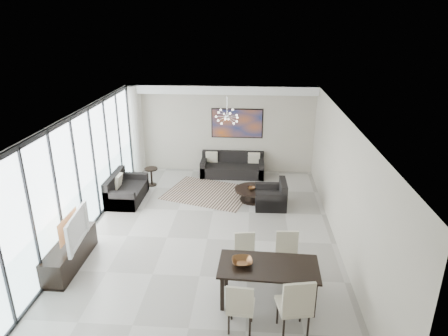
# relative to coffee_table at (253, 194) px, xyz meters

# --- Properties ---
(room_shell) EXTENTS (6.00, 9.00, 2.90)m
(room_shell) POSITION_rel_coffee_table_xyz_m (-0.59, -2.19, 1.25)
(room_shell) COLOR #A8A39B
(room_shell) RESTS_ON ground
(window_wall) EXTENTS (0.37, 8.95, 2.90)m
(window_wall) POSITION_rel_coffee_table_xyz_m (-3.91, -2.19, 1.27)
(window_wall) COLOR silver
(window_wall) RESTS_ON floor
(soffit) EXTENTS (5.98, 0.40, 0.26)m
(soffit) POSITION_rel_coffee_table_xyz_m (-1.05, 2.11, 2.57)
(soffit) COLOR white
(soffit) RESTS_ON room_shell
(painting) EXTENTS (1.68, 0.04, 0.98)m
(painting) POSITION_rel_coffee_table_xyz_m (-0.55, 2.28, 1.45)
(painting) COLOR #B85419
(painting) RESTS_ON room_shell
(chandelier) EXTENTS (0.66, 0.66, 0.71)m
(chandelier) POSITION_rel_coffee_table_xyz_m (-0.75, 0.31, 2.15)
(chandelier) COLOR silver
(chandelier) RESTS_ON room_shell
(rug) EXTENTS (2.83, 2.47, 0.01)m
(rug) POSITION_rel_coffee_table_xyz_m (-1.30, 0.41, -0.20)
(rug) COLOR black
(rug) RESTS_ON floor
(coffee_table) EXTENTS (1.02, 1.02, 0.36)m
(coffee_table) POSITION_rel_coffee_table_xyz_m (0.00, 0.00, 0.00)
(coffee_table) COLOR black
(coffee_table) RESTS_ON floor
(bowl_coffee) EXTENTS (0.23, 0.23, 0.07)m
(bowl_coffee) POSITION_rel_coffee_table_xyz_m (-0.04, -0.04, 0.19)
(bowl_coffee) COLOR brown
(bowl_coffee) RESTS_ON coffee_table
(sofa_main) EXTENTS (2.04, 0.83, 0.74)m
(sofa_main) POSITION_rel_coffee_table_xyz_m (-0.67, 1.88, 0.05)
(sofa_main) COLOR black
(sofa_main) RESTS_ON floor
(loveseat) EXTENTS (0.86, 1.53, 0.77)m
(loveseat) POSITION_rel_coffee_table_xyz_m (-3.60, -0.22, 0.06)
(loveseat) COLOR black
(loveseat) RESTS_ON floor
(armchair) EXTENTS (0.85, 0.89, 0.74)m
(armchair) POSITION_rel_coffee_table_xyz_m (0.52, -0.33, 0.05)
(armchair) COLOR black
(armchair) RESTS_ON floor
(side_table) EXTENTS (0.41, 0.41, 0.56)m
(side_table) POSITION_rel_coffee_table_xyz_m (-3.12, 0.88, 0.17)
(side_table) COLOR black
(side_table) RESTS_ON floor
(tv_console) EXTENTS (0.50, 1.78, 0.56)m
(tv_console) POSITION_rel_coffee_table_xyz_m (-3.81, -3.41, 0.08)
(tv_console) COLOR black
(tv_console) RESTS_ON floor
(television) EXTENTS (0.26, 1.20, 0.69)m
(television) POSITION_rel_coffee_table_xyz_m (-3.65, -3.47, 0.70)
(television) COLOR gray
(television) RESTS_ON tv_console
(dining_table) EXTENTS (1.82, 0.96, 0.75)m
(dining_table) POSITION_rel_coffee_table_xyz_m (0.29, -4.24, 0.46)
(dining_table) COLOR black
(dining_table) RESTS_ON floor
(dining_chair_sw) EXTENTS (0.47, 0.47, 0.96)m
(dining_chair_sw) POSITION_rel_coffee_table_xyz_m (-0.19, -5.07, 0.35)
(dining_chair_sw) COLOR beige
(dining_chair_sw) RESTS_ON floor
(dining_chair_se) EXTENTS (0.60, 0.60, 1.12)m
(dining_chair_se) POSITION_rel_coffee_table_xyz_m (0.69, -5.10, 0.45)
(dining_chair_se) COLOR beige
(dining_chair_se) RESTS_ON floor
(dining_chair_nw) EXTENTS (0.46, 0.46, 0.88)m
(dining_chair_nw) POSITION_rel_coffee_table_xyz_m (-0.15, -3.44, 0.30)
(dining_chair_nw) COLOR beige
(dining_chair_nw) RESTS_ON floor
(dining_chair_ne) EXTENTS (0.46, 0.46, 0.96)m
(dining_chair_ne) POSITION_rel_coffee_table_xyz_m (0.68, -3.47, 0.35)
(dining_chair_ne) COLOR beige
(dining_chair_ne) RESTS_ON floor
(bowl_dining) EXTENTS (0.43, 0.43, 0.09)m
(bowl_dining) POSITION_rel_coffee_table_xyz_m (-0.19, -4.22, 0.59)
(bowl_dining) COLOR brown
(bowl_dining) RESTS_ON dining_table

